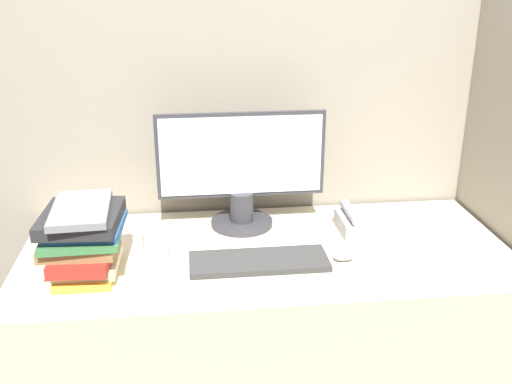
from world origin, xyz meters
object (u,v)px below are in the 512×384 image
Objects in this scene: monitor at (241,174)px; keyboard at (259,261)px; book_stack at (84,238)px; desk_telephone at (361,222)px; mouse at (343,257)px; coffee_cup at (155,246)px.

keyboard is at bearing -85.39° from monitor.
keyboard is (0.03, -0.32, -0.19)m from monitor.
keyboard is 0.56m from book_stack.
desk_telephone is (0.43, -0.11, -0.17)m from monitor.
monitor is 3.41× the size of desk_telephone.
monitor is 0.62m from book_stack.
mouse is at bearing -1.01° from book_stack.
coffee_cup is (-0.62, 0.07, 0.04)m from mouse.
book_stack is (-0.83, 0.01, 0.11)m from mouse.
mouse is at bearing -6.68° from coffee_cup.
coffee_cup is 0.35× the size of book_stack.
book_stack reaches higher than desk_telephone.
book_stack is at bearing 178.99° from mouse.
monitor is 0.49m from mouse.
coffee_cup is (-0.31, -0.25, -0.15)m from monitor.
book_stack reaches higher than keyboard.
book_stack is (-0.22, -0.06, 0.07)m from coffee_cup.
mouse is (0.28, -0.01, 0.00)m from keyboard.
monitor reaches higher than book_stack.
desk_telephone is (0.96, 0.20, -0.09)m from book_stack.
mouse is (0.31, -0.33, -0.19)m from monitor.
desk_telephone is at bearing 11.96° from book_stack.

